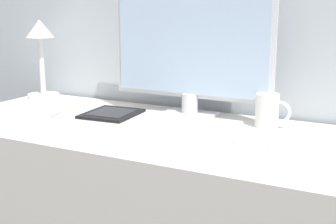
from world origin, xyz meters
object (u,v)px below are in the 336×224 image
object	(u,v)px
monitor	(191,47)
laptop	(112,119)
keyboard	(234,141)
notebook	(45,110)
desk_lamp	(41,49)
coffee_mug	(268,111)
ereader	(112,114)

from	to	relation	value
monitor	laptop	distance (m)	0.35
keyboard	notebook	distance (m)	0.70
keyboard	notebook	xyz separation A→B (m)	(-0.70, 0.04, 0.00)
desk_lamp	notebook	bearing A→B (deg)	-47.11
laptop	coffee_mug	size ratio (longest dim) A/B	3.09
keyboard	coffee_mug	distance (m)	0.22
desk_lamp	monitor	bearing A→B (deg)	0.25
coffee_mug	notebook	bearing A→B (deg)	-166.65
laptop	desk_lamp	distance (m)	0.53
monitor	notebook	xyz separation A→B (m)	(-0.46, -0.20, -0.22)
ereader	laptop	bearing A→B (deg)	-51.81
monitor	desk_lamp	size ratio (longest dim) A/B	1.81
monitor	ereader	bearing A→B (deg)	-135.27
keyboard	coffee_mug	world-z (taller)	coffee_mug
ereader	notebook	size ratio (longest dim) A/B	0.75
ereader	monitor	bearing A→B (deg)	44.73
keyboard	desk_lamp	world-z (taller)	desk_lamp
laptop	desk_lamp	world-z (taller)	desk_lamp
laptop	desk_lamp	xyz separation A→B (m)	(-0.46, 0.19, 0.18)
notebook	coffee_mug	size ratio (longest dim) A/B	2.31
monitor	desk_lamp	xyz separation A→B (m)	(-0.64, -0.00, -0.04)
keyboard	ereader	xyz separation A→B (m)	(-0.43, 0.05, 0.02)
notebook	desk_lamp	bearing A→B (deg)	132.89
notebook	laptop	bearing A→B (deg)	0.75
monitor	desk_lamp	world-z (taller)	monitor
ereader	coffee_mug	distance (m)	0.49
desk_lamp	coffee_mug	world-z (taller)	desk_lamp
keyboard	desk_lamp	distance (m)	0.93
laptop	desk_lamp	size ratio (longest dim) A/B	1.09
monitor	notebook	distance (m)	0.55
notebook	coffee_mug	bearing A→B (deg)	13.35
laptop	ereader	distance (m)	0.02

